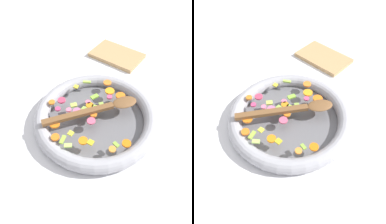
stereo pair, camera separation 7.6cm
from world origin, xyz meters
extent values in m
plane|color=silver|center=(0.00, 0.00, 0.00)|extent=(4.00, 4.00, 0.00)
cylinder|color=slate|center=(0.00, 0.00, 0.01)|extent=(0.39, 0.39, 0.01)
torus|color=#9E9EA5|center=(0.00, 0.00, 0.03)|extent=(0.44, 0.44, 0.05)
cylinder|color=orange|center=(0.04, -0.01, 0.05)|extent=(0.03, 0.03, 0.01)
cylinder|color=orange|center=(0.05, -0.15, 0.05)|extent=(0.04, 0.04, 0.01)
cylinder|color=orange|center=(-0.15, 0.05, 0.05)|extent=(0.04, 0.04, 0.01)
cylinder|color=orange|center=(0.04, 0.16, 0.05)|extent=(0.04, 0.04, 0.01)
cylinder|color=orange|center=(0.08, 0.12, 0.05)|extent=(0.05, 0.05, 0.01)
cylinder|color=orange|center=(0.16, 0.06, 0.05)|extent=(0.03, 0.03, 0.01)
cylinder|color=orange|center=(-0.03, -0.12, 0.05)|extent=(0.05, 0.05, 0.01)
cylinder|color=orange|center=(-0.04, 0.12, 0.05)|extent=(0.04, 0.04, 0.01)
cylinder|color=orange|center=(-0.13, 0.10, 0.05)|extent=(0.02, 0.02, 0.01)
cylinder|color=orange|center=(0.00, 0.02, 0.05)|extent=(0.04, 0.04, 0.01)
cylinder|color=orange|center=(0.02, -0.11, 0.05)|extent=(0.04, 0.04, 0.01)
cube|color=#96BD49|center=(0.04, 0.01, 0.05)|extent=(0.03, 0.02, 0.01)
cube|color=#87BD3D|center=(0.05, -0.06, 0.05)|extent=(0.03, 0.03, 0.01)
cube|color=#9AC53F|center=(0.02, 0.16, 0.05)|extent=(0.02, 0.03, 0.01)
cube|color=#A4CA3F|center=(0.02, -0.01, 0.05)|extent=(0.02, 0.03, 0.01)
cube|color=#A2C74B|center=(0.12, -0.11, 0.05)|extent=(0.03, 0.03, 0.01)
cube|color=#AED760|center=(-0.01, 0.16, 0.05)|extent=(0.03, 0.03, 0.01)
cube|color=#8BAD47|center=(0.00, -0.04, 0.05)|extent=(0.03, 0.03, 0.01)
cube|color=#B8D453|center=(0.08, 0.02, 0.05)|extent=(0.03, 0.03, 0.01)
cube|color=#87B63C|center=(-0.13, 0.08, 0.05)|extent=(0.02, 0.02, 0.01)
cylinder|color=#C7426E|center=(0.01, 0.00, 0.05)|extent=(0.03, 0.03, 0.01)
cylinder|color=#E26885|center=(0.05, -0.02, 0.05)|extent=(0.03, 0.03, 0.01)
cylinder|color=#DF4C77|center=(0.00, -0.09, 0.05)|extent=(0.03, 0.03, 0.01)
cylinder|color=#D65677|center=(-0.01, 0.04, 0.05)|extent=(0.04, 0.04, 0.01)
cylinder|color=pink|center=(0.08, 0.05, 0.05)|extent=(0.03, 0.03, 0.01)
cylinder|color=#C84071|center=(0.12, 0.07, 0.05)|extent=(0.03, 0.03, 0.01)
cylinder|color=#C83C5D|center=(0.13, 0.03, 0.05)|extent=(0.03, 0.03, 0.01)
cylinder|color=pink|center=(0.05, 0.04, 0.05)|extent=(0.04, 0.04, 0.01)
cube|color=yellow|center=(0.01, 0.12, 0.05)|extent=(0.02, 0.02, 0.01)
cube|color=yellow|center=(-0.06, 0.11, 0.05)|extent=(0.02, 0.02, 0.01)
cube|color=yellow|center=(0.14, -0.06, 0.05)|extent=(0.02, 0.02, 0.01)
cube|color=brown|center=(0.04, 0.05, 0.06)|extent=(0.17, 0.22, 0.01)
ellipsoid|color=brown|center=(-0.06, -0.09, 0.06)|extent=(0.10, 0.11, 0.01)
cube|color=tan|center=(0.15, -0.39, 0.01)|extent=(0.24, 0.15, 0.02)
camera|label=1|loc=(-0.29, 0.41, 0.63)|focal=35.00mm
camera|label=2|loc=(-0.35, 0.36, 0.63)|focal=35.00mm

